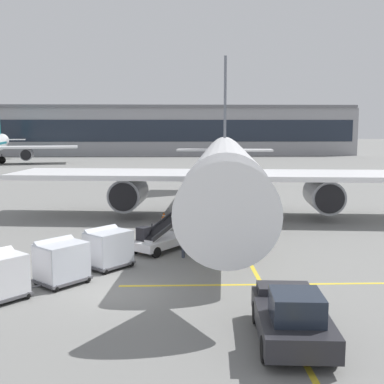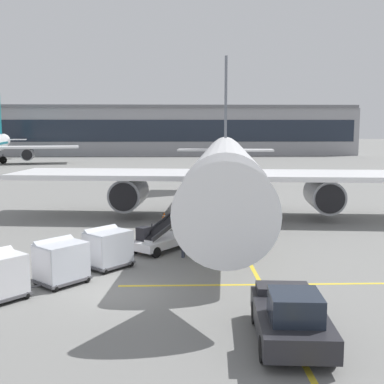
{
  "view_description": "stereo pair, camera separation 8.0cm",
  "coord_description": "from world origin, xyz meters",
  "px_view_note": "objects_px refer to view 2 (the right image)",
  "views": [
    {
      "loc": [
        2.31,
        -18.76,
        6.55
      ],
      "look_at": [
        3.21,
        8.46,
        2.97
      ],
      "focal_mm": 44.91,
      "sensor_mm": 36.0,
      "label": 1
    },
    {
      "loc": [
        2.39,
        -18.77,
        6.55
      ],
      "look_at": [
        3.21,
        8.46,
        2.97
      ],
      "focal_mm": 44.91,
      "sensor_mm": 36.0,
      "label": 2
    }
  ],
  "objects_px": {
    "baggage_cart_lead": "(107,247)",
    "parked_airplane": "(225,169)",
    "belt_loader": "(163,235)",
    "baggage_cart_second": "(61,261)",
    "ground_crew_by_loader": "(99,242)",
    "pushback_tug": "(291,317)",
    "ground_crew_marshaller": "(97,248)",
    "safety_cone_engine_keepout": "(164,216)",
    "ground_crew_by_carts": "(183,238)"
  },
  "relations": [
    {
      "from": "parked_airplane",
      "to": "belt_loader",
      "type": "bearing_deg",
      "value": -113.82
    },
    {
      "from": "baggage_cart_second",
      "to": "ground_crew_marshaller",
      "type": "relative_size",
      "value": 1.47
    },
    {
      "from": "parked_airplane",
      "to": "baggage_cart_lead",
      "type": "xyz_separation_m",
      "value": [
        -6.9,
        -13.2,
        -2.64
      ]
    },
    {
      "from": "ground_crew_by_carts",
      "to": "safety_cone_engine_keepout",
      "type": "height_order",
      "value": "ground_crew_by_carts"
    },
    {
      "from": "baggage_cart_second",
      "to": "ground_crew_by_carts",
      "type": "height_order",
      "value": "baggage_cart_second"
    },
    {
      "from": "belt_loader",
      "to": "baggage_cart_lead",
      "type": "relative_size",
      "value": 1.97
    },
    {
      "from": "parked_airplane",
      "to": "safety_cone_engine_keepout",
      "type": "relative_size",
      "value": 64.69
    },
    {
      "from": "belt_loader",
      "to": "ground_crew_by_loader",
      "type": "relative_size",
      "value": 2.89
    },
    {
      "from": "baggage_cart_lead",
      "to": "baggage_cart_second",
      "type": "distance_m",
      "value": 2.85
    },
    {
      "from": "baggage_cart_lead",
      "to": "baggage_cart_second",
      "type": "bearing_deg",
      "value": -125.37
    },
    {
      "from": "parked_airplane",
      "to": "safety_cone_engine_keepout",
      "type": "distance_m",
      "value": 5.81
    },
    {
      "from": "belt_loader",
      "to": "ground_crew_marshaller",
      "type": "bearing_deg",
      "value": -131.45
    },
    {
      "from": "belt_loader",
      "to": "baggage_cart_second",
      "type": "height_order",
      "value": "belt_loader"
    },
    {
      "from": "parked_airplane",
      "to": "baggage_cart_second",
      "type": "xyz_separation_m",
      "value": [
        -8.55,
        -15.52,
        -2.64
      ]
    },
    {
      "from": "ground_crew_by_carts",
      "to": "baggage_cart_lead",
      "type": "bearing_deg",
      "value": -154.19
    },
    {
      "from": "belt_loader",
      "to": "safety_cone_engine_keepout",
      "type": "bearing_deg",
      "value": 91.2
    },
    {
      "from": "baggage_cart_lead",
      "to": "parked_airplane",
      "type": "bearing_deg",
      "value": 62.41
    },
    {
      "from": "ground_crew_by_carts",
      "to": "ground_crew_by_loader",
      "type": "bearing_deg",
      "value": -171.27
    },
    {
      "from": "baggage_cart_lead",
      "to": "ground_crew_by_loader",
      "type": "relative_size",
      "value": 1.47
    },
    {
      "from": "parked_airplane",
      "to": "baggage_cart_second",
      "type": "bearing_deg",
      "value": -118.84
    },
    {
      "from": "baggage_cart_second",
      "to": "ground_crew_by_carts",
      "type": "bearing_deg",
      "value": 37.74
    },
    {
      "from": "parked_airplane",
      "to": "belt_loader",
      "type": "distance_m",
      "value": 11.15
    },
    {
      "from": "belt_loader",
      "to": "baggage_cart_second",
      "type": "distance_m",
      "value": 7.04
    },
    {
      "from": "ground_crew_by_loader",
      "to": "ground_crew_by_carts",
      "type": "height_order",
      "value": "same"
    },
    {
      "from": "parked_airplane",
      "to": "ground_crew_by_carts",
      "type": "xyz_separation_m",
      "value": [
        -3.29,
        -11.45,
        -2.64
      ]
    },
    {
      "from": "belt_loader",
      "to": "ground_crew_by_carts",
      "type": "bearing_deg",
      "value": -55.94
    },
    {
      "from": "baggage_cart_second",
      "to": "safety_cone_engine_keepout",
      "type": "xyz_separation_m",
      "value": [
        4.02,
        14.05,
        -0.69
      ]
    },
    {
      "from": "baggage_cart_lead",
      "to": "ground_crew_by_carts",
      "type": "xyz_separation_m",
      "value": [
        3.61,
        1.75,
        -0.0
      ]
    },
    {
      "from": "pushback_tug",
      "to": "ground_crew_marshaller",
      "type": "bearing_deg",
      "value": 131.6
    },
    {
      "from": "belt_loader",
      "to": "ground_crew_by_carts",
      "type": "relative_size",
      "value": 2.89
    },
    {
      "from": "belt_loader",
      "to": "ground_crew_by_loader",
      "type": "height_order",
      "value": "belt_loader"
    },
    {
      "from": "baggage_cart_lead",
      "to": "safety_cone_engine_keepout",
      "type": "distance_m",
      "value": 11.98
    },
    {
      "from": "belt_loader",
      "to": "ground_crew_by_carts",
      "type": "distance_m",
      "value": 1.92
    },
    {
      "from": "belt_loader",
      "to": "ground_crew_by_loader",
      "type": "xyz_separation_m",
      "value": [
        -3.14,
        -2.23,
        0.19
      ]
    },
    {
      "from": "ground_crew_by_carts",
      "to": "safety_cone_engine_keepout",
      "type": "xyz_separation_m",
      "value": [
        -1.25,
        9.98,
        -0.69
      ]
    },
    {
      "from": "ground_crew_by_loader",
      "to": "safety_cone_engine_keepout",
      "type": "xyz_separation_m",
      "value": [
        2.97,
        10.63,
        -0.69
      ]
    },
    {
      "from": "pushback_tug",
      "to": "safety_cone_engine_keepout",
      "type": "distance_m",
      "value": 20.53
    },
    {
      "from": "baggage_cart_lead",
      "to": "ground_crew_by_carts",
      "type": "bearing_deg",
      "value": 25.81
    },
    {
      "from": "baggage_cart_lead",
      "to": "ground_crew_marshaller",
      "type": "height_order",
      "value": "baggage_cart_lead"
    },
    {
      "from": "baggage_cart_second",
      "to": "ground_crew_by_loader",
      "type": "distance_m",
      "value": 3.58
    },
    {
      "from": "belt_loader",
      "to": "safety_cone_engine_keepout",
      "type": "height_order",
      "value": "belt_loader"
    },
    {
      "from": "baggage_cart_second",
      "to": "ground_crew_by_carts",
      "type": "xyz_separation_m",
      "value": [
        5.26,
        4.07,
        -0.0
      ]
    },
    {
      "from": "ground_crew_marshaller",
      "to": "ground_crew_by_loader",
      "type": "bearing_deg",
      "value": 95.26
    },
    {
      "from": "belt_loader",
      "to": "pushback_tug",
      "type": "xyz_separation_m",
      "value": [
        4.26,
        -11.64,
        0.01
      ]
    },
    {
      "from": "baggage_cart_lead",
      "to": "ground_crew_by_carts",
      "type": "relative_size",
      "value": 1.47
    },
    {
      "from": "baggage_cart_lead",
      "to": "ground_crew_by_loader",
      "type": "bearing_deg",
      "value": 118.59
    },
    {
      "from": "parked_airplane",
      "to": "ground_crew_marshaller",
      "type": "distance_m",
      "value": 15.44
    },
    {
      "from": "baggage_cart_lead",
      "to": "pushback_tug",
      "type": "distance_m",
      "value": 10.74
    },
    {
      "from": "pushback_tug",
      "to": "safety_cone_engine_keepout",
      "type": "bearing_deg",
      "value": 102.47
    },
    {
      "from": "pushback_tug",
      "to": "baggage_cart_lead",
      "type": "bearing_deg",
      "value": 129.29
    }
  ]
}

